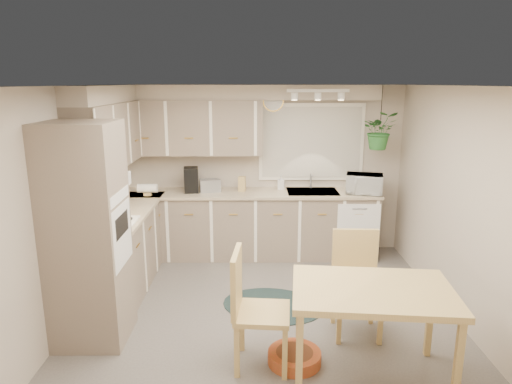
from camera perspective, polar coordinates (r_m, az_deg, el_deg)
floor at (r=5.04m, az=1.20°, el=-15.33°), size 4.20×4.20×0.00m
ceiling at (r=4.41m, az=1.36°, el=13.12°), size 4.20×4.20×0.00m
wall_back at (r=6.63m, az=0.78°, el=2.83°), size 4.00×0.04×2.40m
wall_front at (r=2.62m, az=2.56°, el=-14.53°), size 4.00×0.04×2.40m
wall_left at (r=4.95m, az=-22.57°, el=-1.95°), size 0.04×4.20×2.40m
wall_right at (r=5.05m, az=24.62°, el=-1.85°), size 0.04×4.20×2.40m
base_cab_left at (r=5.86m, az=-15.99°, el=-6.78°), size 0.60×1.85×0.90m
base_cab_back at (r=6.52m, az=-0.95°, el=-4.16°), size 3.60×0.60×0.90m
counter_left at (r=5.72m, az=-16.20°, el=-2.35°), size 0.64×1.89×0.04m
counter_back at (r=6.38m, az=-0.97°, el=-0.16°), size 3.64×0.64×0.04m
oven_stack at (r=4.54m, az=-20.34°, el=-5.07°), size 0.65×0.65×2.10m
wall_oven_face at (r=4.44m, az=-16.44°, el=-5.18°), size 0.02×0.56×0.58m
upper_cab_left at (r=5.70m, az=-17.77°, el=6.79°), size 0.35×2.00×0.75m
upper_cab_back at (r=6.42m, az=-8.21°, el=7.98°), size 2.00×0.35×0.75m
soffit_left at (r=5.68m, az=-18.37°, el=11.54°), size 0.30×2.00×0.20m
soffit_back at (r=6.36m, az=-1.00°, el=12.35°), size 3.60×0.30×0.20m
cooktop at (r=5.18m, az=-17.80°, el=-3.82°), size 0.52×0.58×0.02m
range_hood at (r=5.07m, az=-18.39°, el=1.10°), size 0.40×0.60×0.14m
window_blinds at (r=6.59m, az=6.93°, el=6.19°), size 1.40×0.02×1.00m
window_frame at (r=6.60m, az=6.92°, el=6.20°), size 1.50×0.02×1.10m
sink at (r=6.45m, az=7.05°, el=-0.30°), size 0.70×0.48×0.10m
dishwasher_front at (r=6.39m, az=12.64°, el=-5.09°), size 0.58×0.02×0.83m
track_light_bar at (r=6.02m, az=7.76°, el=12.45°), size 0.80×0.04×0.04m
wall_clock at (r=6.49m, az=2.16°, el=11.31°), size 0.30×0.03×0.30m
dining_table at (r=4.07m, az=14.07°, el=-16.74°), size 1.37×0.98×0.81m
chair_left at (r=4.06m, az=0.81°, el=-14.50°), size 0.53×0.53×1.05m
chair_back at (r=4.63m, az=12.57°, el=-11.37°), size 0.49×0.49×1.02m
braided_rug at (r=5.26m, az=2.11°, el=-13.98°), size 1.33×1.13×0.01m
pet_bed at (r=4.32m, az=4.82°, el=-19.90°), size 0.57×0.57×0.11m
microwave at (r=6.44m, az=13.38°, el=1.27°), size 0.54×0.38×0.33m
soap_bottle at (r=6.53m, az=3.14°, el=0.75°), size 0.11×0.21×0.09m
hanging_plant at (r=6.38m, az=15.21°, el=6.92°), size 0.51×0.55×0.40m
coffee_maker at (r=6.41m, az=-8.11°, el=1.52°), size 0.22×0.26×0.35m
toaster at (r=6.42m, az=-5.75°, el=0.82°), size 0.31×0.22×0.17m
knife_block at (r=6.41m, az=-1.77°, el=1.03°), size 0.11×0.11×0.21m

